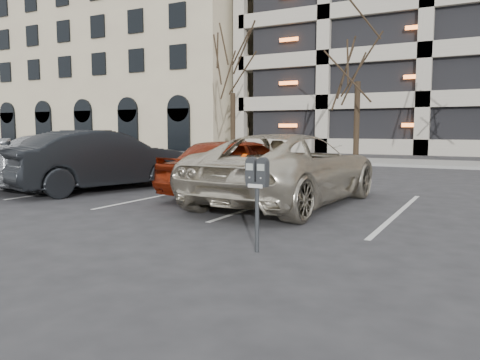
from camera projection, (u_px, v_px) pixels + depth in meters
name	position (u px, v px, depth m)	size (l,w,h in m)	color
ground	(288.00, 227.00, 7.85)	(140.00, 140.00, 0.00)	#28282B
sidewalk	(419.00, 163.00, 21.84)	(80.00, 4.00, 0.12)	gray
stall_lines	(269.00, 202.00, 10.52)	(16.90, 5.20, 0.00)	silver
office_building	(143.00, 70.00, 46.44)	(26.00, 16.20, 15.00)	tan
tree_a	(233.00, 53.00, 25.93)	(3.57, 3.57, 8.12)	black
tree_b	(359.00, 31.00, 22.57)	(3.87, 3.87, 8.80)	black
parking_meter	(257.00, 181.00, 6.18)	(0.33, 0.14, 1.25)	black
suv_silver	(289.00, 169.00, 10.31)	(2.89, 5.70, 1.55)	beige
car_red	(240.00, 167.00, 11.39)	(1.74, 4.31, 1.47)	maroon
car_dark	(101.00, 160.00, 12.52)	(1.71, 4.91, 1.62)	black
car_silver	(74.00, 161.00, 13.32)	(2.11, 5.20, 1.51)	#9C9FA3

